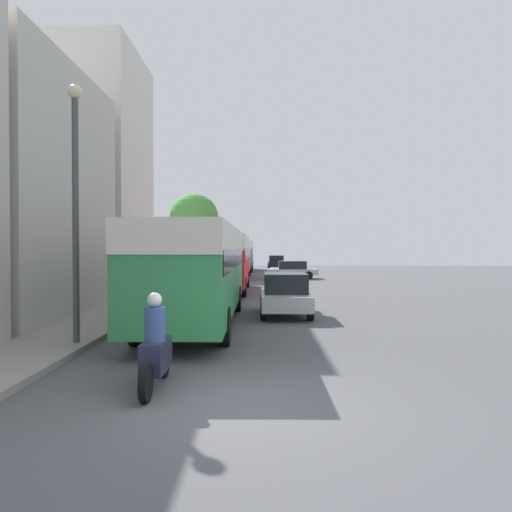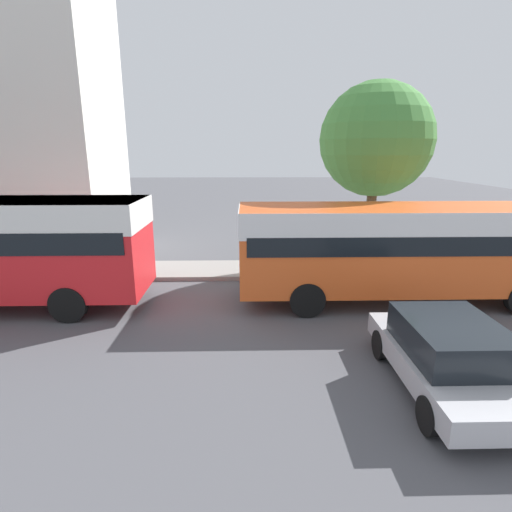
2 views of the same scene
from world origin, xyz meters
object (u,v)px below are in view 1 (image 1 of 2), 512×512
at_px(car_distant, 285,294).
at_px(bus_rear, 240,251).
at_px(bus_lead, 197,262).
at_px(bus_following, 226,255).
at_px(motorcycle_behind_lead, 156,351).
at_px(pedestrian_walking_away, 206,262).
at_px(car_crossing, 292,269).
at_px(bus_third_in_line, 234,255).
at_px(pedestrian_near_curb, 218,259).
at_px(car_far_curb, 276,262).

bearing_deg(car_distant, bus_rear, -84.81).
relative_size(bus_lead, bus_following, 1.13).
distance_m(bus_lead, motorcycle_behind_lead, 7.43).
xyz_separation_m(bus_rear, motorcycle_behind_lead, (0.31, -43.46, -1.37)).
relative_size(motorcycle_behind_lead, pedestrian_walking_away, 1.25).
relative_size(bus_following, car_crossing, 2.47).
distance_m(bus_following, car_crossing, 12.58).
xyz_separation_m(car_distant, pedestrian_walking_away, (-6.24, 30.22, 0.27)).
distance_m(bus_following, pedestrian_walking_away, 20.75).
relative_size(bus_third_in_line, motorcycle_behind_lead, 4.41).
bearing_deg(bus_third_in_line, car_distant, -82.10).
relative_size(bus_lead, motorcycle_behind_lead, 4.95).
bearing_deg(car_crossing, bus_rear, 20.66).
height_order(bus_rear, car_crossing, bus_rear).
distance_m(car_distant, pedestrian_near_curb, 39.96).
relative_size(motorcycle_behind_lead, car_crossing, 0.57).
distance_m(bus_third_in_line, car_far_curb, 16.15).
relative_size(bus_lead, pedestrian_walking_away, 6.18).
bearing_deg(bus_third_in_line, bus_following, -89.05).
bearing_deg(bus_following, pedestrian_walking_away, 99.31).
distance_m(car_crossing, pedestrian_walking_away, 11.79).
relative_size(bus_third_in_line, car_distant, 2.44).
bearing_deg(bus_rear, pedestrian_near_curb, 116.77).
height_order(bus_following, pedestrian_walking_away, bus_following).
bearing_deg(bus_rear, bus_lead, -89.81).
height_order(bus_third_in_line, pedestrian_near_curb, bus_third_in_line).
distance_m(bus_following, bus_rear, 24.12).
distance_m(bus_following, motorcycle_behind_lead, 19.40).
relative_size(car_distant, pedestrian_walking_away, 2.26).
distance_m(bus_following, bus_third_in_line, 12.55).
bearing_deg(car_far_curb, bus_third_in_line, 75.88).
xyz_separation_m(bus_following, car_crossing, (4.50, 11.67, -1.32)).
distance_m(bus_rear, motorcycle_behind_lead, 43.48).
relative_size(bus_rear, pedestrian_near_curb, 5.74).
distance_m(bus_lead, car_crossing, 24.19).
xyz_separation_m(bus_rear, pedestrian_walking_away, (-3.16, -3.66, -0.98)).
bearing_deg(car_distant, bus_lead, 37.66).
distance_m(car_crossing, pedestrian_near_curb, 19.59).
bearing_deg(motorcycle_behind_lead, pedestrian_near_curb, 93.67).
height_order(motorcycle_behind_lead, car_crossing, motorcycle_behind_lead).
distance_m(bus_third_in_line, pedestrian_near_curb, 17.46).
bearing_deg(motorcycle_behind_lead, car_far_curb, 85.66).
height_order(motorcycle_behind_lead, pedestrian_walking_away, pedestrian_walking_away).
height_order(bus_lead, car_distant, bus_lead).
bearing_deg(bus_rear, car_far_curb, 46.03).
bearing_deg(bus_rear, car_distant, -84.81).
height_order(bus_following, bus_rear, bus_following).
relative_size(car_crossing, pedestrian_near_curb, 2.22).
xyz_separation_m(bus_lead, bus_third_in_line, (-0.14, 24.59, -0.15)).
relative_size(bus_lead, bus_third_in_line, 1.12).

